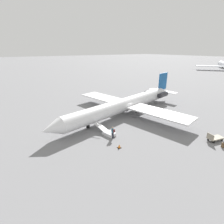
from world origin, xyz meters
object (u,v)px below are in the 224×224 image
airplane_main (127,104)px  boarding_stairs (107,132)px  suitcase (223,145)px  passenger (113,132)px  luggage_cart (215,138)px

airplane_main → boarding_stairs: size_ratio=8.00×
boarding_stairs → suitcase: boarding_stairs is taller
airplane_main → passenger: size_ratio=19.01×
boarding_stairs → airplane_main: bearing=-67.3°
boarding_stairs → suitcase: size_ratio=4.70×
airplane_main → suitcase: size_ratio=37.59×
boarding_stairs → passenger: size_ratio=2.38×
airplane_main → boarding_stairs: (8.14, 5.61, -1.63)m
boarding_stairs → luggage_cart: size_ratio=1.73×
suitcase → luggage_cart: bearing=-119.6°
passenger → suitcase: size_ratio=1.98×
airplane_main → luggage_cart: bearing=90.1°
luggage_cart → passenger: bearing=-23.9°
airplane_main → passenger: (8.08, 6.98, -1.00)m
suitcase → boarding_stairs: bearing=-47.4°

